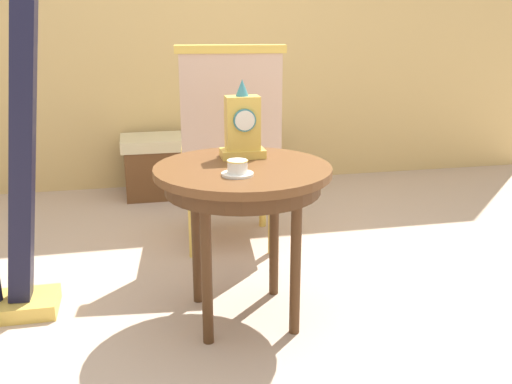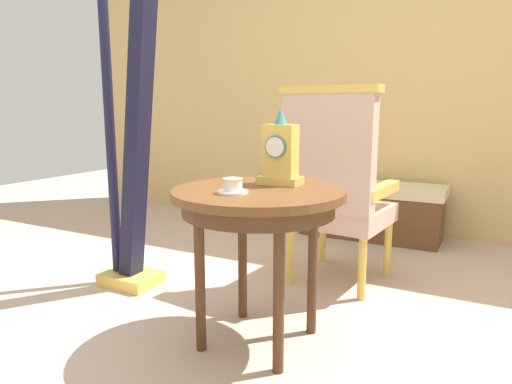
# 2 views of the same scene
# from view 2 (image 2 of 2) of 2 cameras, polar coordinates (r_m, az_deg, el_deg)

# --- Properties ---
(ground_plane) EXTENTS (10.00, 10.00, 0.00)m
(ground_plane) POSITION_cam_2_polar(r_m,az_deg,el_deg) (2.12, -0.54, -18.36)
(ground_plane) COLOR #BCA38E
(wall_back) EXTENTS (6.00, 0.10, 2.80)m
(wall_back) POSITION_cam_2_polar(r_m,az_deg,el_deg) (4.01, 15.40, 15.43)
(wall_back) COLOR tan
(wall_back) RESTS_ON ground
(side_table) EXTENTS (0.73, 0.73, 0.69)m
(side_table) POSITION_cam_2_polar(r_m,az_deg,el_deg) (1.93, 0.30, -1.94)
(side_table) COLOR brown
(side_table) RESTS_ON ground
(teacup_left) EXTENTS (0.12, 0.12, 0.06)m
(teacup_left) POSITION_cam_2_polar(r_m,az_deg,el_deg) (1.82, -2.94, 0.70)
(teacup_left) COLOR white
(teacup_left) RESTS_ON side_table
(mantel_clock) EXTENTS (0.19, 0.11, 0.34)m
(mantel_clock) POSITION_cam_2_polar(r_m,az_deg,el_deg) (2.02, 3.03, 4.74)
(mantel_clock) COLOR gold
(mantel_clock) RESTS_ON side_table
(armchair) EXTENTS (0.59, 0.58, 1.14)m
(armchair) POSITION_cam_2_polar(r_m,az_deg,el_deg) (2.63, 9.89, 0.83)
(armchair) COLOR #CCA893
(armchair) RESTS_ON ground
(harp) EXTENTS (0.40, 0.24, 1.86)m
(harp) POSITION_cam_2_polar(r_m,az_deg,el_deg) (2.65, -15.56, 4.27)
(harp) COLOR gold
(harp) RESTS_ON ground
(window_bench) EXTENTS (1.12, 0.40, 0.44)m
(window_bench) POSITION_cam_2_polar(r_m,az_deg,el_deg) (3.77, 14.13, -2.17)
(window_bench) COLOR beige
(window_bench) RESTS_ON ground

